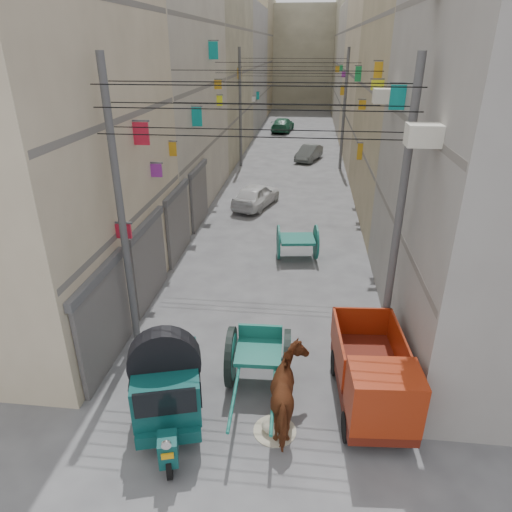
# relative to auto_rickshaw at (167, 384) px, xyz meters

# --- Properties ---
(building_row_left) EXTENTS (8.00, 62.00, 14.00)m
(building_row_left) POSITION_rel_auto_rickshaw_xyz_m (-6.36, 31.32, 5.30)
(building_row_left) COLOR #C8B697
(building_row_left) RESTS_ON ground
(building_row_right) EXTENTS (8.00, 62.00, 14.00)m
(building_row_right) POSITION_rel_auto_rickshaw_xyz_m (9.63, 31.32, 5.30)
(building_row_right) COLOR gray
(building_row_right) RESTS_ON ground
(end_cap_building) EXTENTS (22.00, 10.00, 13.00)m
(end_cap_building) POSITION_rel_auto_rickshaw_xyz_m (1.64, 63.19, 5.34)
(end_cap_building) COLOR tan
(end_cap_building) RESTS_ON ground
(shutters_left) EXTENTS (0.18, 14.40, 2.88)m
(shutters_left) POSITION_rel_auto_rickshaw_xyz_m (-2.28, 7.57, 0.33)
(shutters_left) COLOR #4B4B50
(shutters_left) RESTS_ON ground
(signboards) EXTENTS (8.22, 40.52, 5.67)m
(signboards) POSITION_rel_auto_rickshaw_xyz_m (1.63, 18.85, 2.27)
(signboards) COLOR purple
(signboards) RESTS_ON ground
(ac_units) EXTENTS (0.70, 6.55, 3.35)m
(ac_units) POSITION_rel_auto_rickshaw_xyz_m (5.29, 4.86, 6.27)
(ac_units) COLOR silver
(ac_units) RESTS_ON ground
(utility_poles) EXTENTS (7.40, 22.20, 8.00)m
(utility_poles) POSITION_rel_auto_rickshaw_xyz_m (1.64, 14.19, 2.84)
(utility_poles) COLOR #4E4E50
(utility_poles) RESTS_ON ground
(overhead_cables) EXTENTS (7.40, 22.52, 1.12)m
(overhead_cables) POSITION_rel_auto_rickshaw_xyz_m (1.64, 11.59, 5.60)
(overhead_cables) COLOR black
(overhead_cables) RESTS_ON ground
(auto_rickshaw) EXTENTS (2.10, 2.91, 1.97)m
(auto_rickshaw) POSITION_rel_auto_rickshaw_xyz_m (0.00, 0.00, 0.00)
(auto_rickshaw) COLOR black
(auto_rickshaw) RESTS_ON ground
(tonga_cart) EXTENTS (1.69, 3.48, 1.55)m
(tonga_cart) POSITION_rel_auto_rickshaw_xyz_m (1.90, 1.68, -0.35)
(tonga_cart) COLOR black
(tonga_cart) RESTS_ON ground
(mini_truck) EXTENTS (1.79, 3.57, 1.95)m
(mini_truck) POSITION_rel_auto_rickshaw_xyz_m (4.70, 0.79, -0.23)
(mini_truck) COLOR black
(mini_truck) RESTS_ON ground
(second_cart) EXTENTS (1.81, 1.64, 1.44)m
(second_cart) POSITION_rel_auto_rickshaw_xyz_m (2.64, 9.57, -0.39)
(second_cart) COLOR #155F53
(second_cart) RESTS_ON ground
(feed_sack) EXTENTS (0.62, 0.50, 0.31)m
(feed_sack) POSITION_rel_auto_rickshaw_xyz_m (2.45, 0.05, -1.01)
(feed_sack) COLOR #BEB79D
(feed_sack) RESTS_ON ground
(horse) EXTENTS (1.11, 2.14, 1.74)m
(horse) POSITION_rel_auto_rickshaw_xyz_m (2.78, 0.34, -0.29)
(horse) COLOR brown
(horse) RESTS_ON ground
(distant_car_white) EXTENTS (2.62, 4.10, 1.30)m
(distant_car_white) POSITION_rel_auto_rickshaw_xyz_m (0.20, 16.05, -0.51)
(distant_car_white) COLOR silver
(distant_car_white) RESTS_ON ground
(distant_car_grey) EXTENTS (2.23, 3.66, 1.14)m
(distant_car_grey) POSITION_rel_auto_rickshaw_xyz_m (2.99, 27.54, -0.59)
(distant_car_grey) COLOR #4C504F
(distant_car_grey) RESTS_ON ground
(distant_car_green) EXTENTS (2.36, 4.77, 1.33)m
(distant_car_green) POSITION_rel_auto_rickshaw_xyz_m (0.18, 40.35, -0.50)
(distant_car_green) COLOR #205D40
(distant_car_green) RESTS_ON ground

